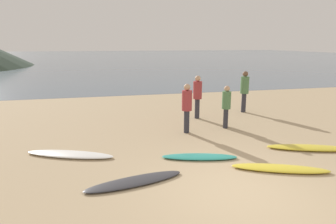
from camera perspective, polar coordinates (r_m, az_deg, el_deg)
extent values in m
cube|color=tan|center=(15.67, -2.98, 1.70)|extent=(120.00, 120.00, 0.20)
cube|color=slate|center=(67.28, -11.28, 10.38)|extent=(140.00, 100.00, 0.01)
ellipsoid|color=white|center=(8.59, -18.41, -7.74)|extent=(2.50, 1.45, 0.09)
ellipsoid|color=#333338|center=(6.74, -6.43, -13.13)|extent=(2.31, 0.99, 0.08)
ellipsoid|color=teal|center=(8.04, 6.09, -8.58)|extent=(2.07, 0.95, 0.09)
ellipsoid|color=yellow|center=(7.78, 20.81, -10.13)|extent=(2.33, 1.31, 0.10)
ellipsoid|color=yellow|center=(9.57, 25.67, -6.23)|extent=(2.48, 1.30, 0.10)
cylinder|color=#2D2D38|center=(12.11, 5.64, 0.68)|extent=(0.19, 0.19, 0.81)
cylinder|color=#9E3338|center=(11.97, 5.72, 4.23)|extent=(0.35, 0.35, 0.71)
sphere|color=tan|center=(11.91, 5.77, 6.45)|extent=(0.23, 0.23, 0.23)
cylinder|color=#2D2D38|center=(10.13, 3.61, -1.85)|extent=(0.19, 0.19, 0.79)
cylinder|color=#9E3338|center=(9.97, 3.67, 2.24)|extent=(0.34, 0.34, 0.68)
sphere|color=tan|center=(9.89, 3.71, 4.81)|extent=(0.22, 0.22, 0.22)
cylinder|color=#2D2D38|center=(13.56, 14.39, 1.75)|extent=(0.20, 0.20, 0.84)
cylinder|color=#4C7A4C|center=(13.44, 14.58, 5.05)|extent=(0.37, 0.37, 0.73)
sphere|color=brown|center=(13.38, 14.70, 7.12)|extent=(0.24, 0.24, 0.24)
cylinder|color=#2D2D38|center=(10.87, 11.06, -1.21)|extent=(0.17, 0.17, 0.72)
cylinder|color=#4C7A4C|center=(10.73, 11.22, 2.26)|extent=(0.31, 0.31, 0.62)
sphere|color=tan|center=(10.66, 11.32, 4.45)|extent=(0.20, 0.20, 0.20)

